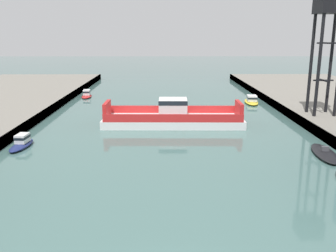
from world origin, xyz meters
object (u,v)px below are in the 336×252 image
object	(u,v)px
moored_boat_near_right	(251,100)
crane_tower	(330,17)
chain_ferry	(173,117)
moored_boat_mid_right	(325,153)
moored_boat_far_left	(22,143)
moored_boat_mid_left	(87,94)

from	to	relation	value
moored_boat_near_right	crane_tower	distance (m)	22.00
chain_ferry	moored_boat_mid_right	world-z (taller)	chain_ferry
moored_boat_near_right	crane_tower	world-z (taller)	crane_tower
moored_boat_mid_right	crane_tower	size ratio (longest dim) A/B	0.43
moored_boat_near_right	crane_tower	bearing A→B (deg)	-68.15
moored_boat_near_right	moored_boat_far_left	world-z (taller)	moored_boat_near_right
moored_boat_mid_left	crane_tower	bearing A→B (deg)	-30.72
chain_ferry	crane_tower	world-z (taller)	crane_tower
moored_boat_near_right	moored_boat_mid_left	size ratio (longest dim) A/B	1.36
moored_boat_near_right	moored_boat_mid_right	bearing A→B (deg)	-88.61
chain_ferry	moored_boat_far_left	xyz separation A→B (m)	(-17.41, -10.38, -0.58)
moored_boat_near_right	moored_boat_mid_right	xyz separation A→B (m)	(0.74, -30.38, -0.30)
moored_boat_far_left	crane_tower	distance (m)	42.78
chain_ferry	moored_boat_far_left	distance (m)	20.28
moored_boat_mid_right	moored_boat_far_left	distance (m)	33.34
moored_boat_mid_left	moored_boat_far_left	size ratio (longest dim) A/B	1.03
moored_boat_mid_left	crane_tower	distance (m)	46.72
moored_boat_far_left	crane_tower	bearing A→B (deg)	16.54
moored_boat_near_right	moored_boat_mid_left	distance (m)	32.80
moored_boat_near_right	moored_boat_mid_right	size ratio (longest dim) A/B	1.01
moored_boat_near_right	moored_boat_mid_left	xyz separation A→B (m)	(-32.01, 7.15, -0.01)
moored_boat_mid_left	moored_boat_far_left	distance (m)	34.23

